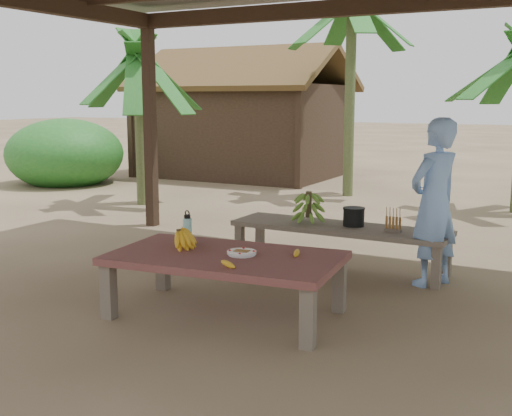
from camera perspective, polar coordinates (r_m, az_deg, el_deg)
The scene contains 15 objects.
ground at distance 5.54m, azimuth -0.12°, elevation -8.33°, with size 80.00×80.00×0.00m, color brown.
work_table at distance 5.10m, azimuth -2.73°, elevation -4.84°, with size 1.89×1.18×0.50m.
bench at distance 6.53m, azimuth 7.42°, elevation -2.03°, with size 2.20×0.62×0.45m.
ripe_banana_bunch at distance 5.32m, azimuth -6.89°, elevation -2.63°, with size 0.28×0.24×0.17m, color yellow, non-canonical shape.
plate at distance 5.05m, azimuth -1.28°, elevation -4.01°, with size 0.23×0.23×0.04m.
loose_banana_front at distance 4.70m, azimuth -2.51°, elevation -5.01°, with size 0.04×0.15×0.04m, color yellow.
loose_banana_side at distance 5.03m, azimuth 3.63°, elevation -4.03°, with size 0.04×0.14×0.04m, color yellow.
water_flask at distance 5.48m, azimuth -6.11°, elevation -1.90°, with size 0.08×0.08×0.28m.
green_banana_stalk at distance 6.62m, azimuth 4.70°, elevation 0.15°, with size 0.30×0.30×0.34m, color #598C2D, non-canonical shape.
cooking_pot at distance 6.50m, azimuth 8.69°, elevation -0.81°, with size 0.21×0.21×0.18m, color black.
skewer_rack at distance 6.28m, azimuth 12.11°, elevation -1.02°, with size 0.18×0.08×0.24m, color #A57F47, non-canonical shape.
woman at distance 6.09m, azimuth 15.56°, elevation 0.46°, with size 0.57×0.37×1.55m, color #7095D3.
hut at distance 14.46m, azimuth -1.03°, elevation 7.31°, with size 4.40×3.43×2.85m.
banana_plant_nw at distance 11.52m, azimuth 8.51°, elevation 16.49°, with size 1.80×1.80×3.60m.
banana_plant_w at distance 10.56m, azimuth -10.38°, elevation 11.75°, with size 1.80×1.80×2.59m.
Camera 1 is at (2.47, -4.65, 1.72)m, focal length 45.00 mm.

